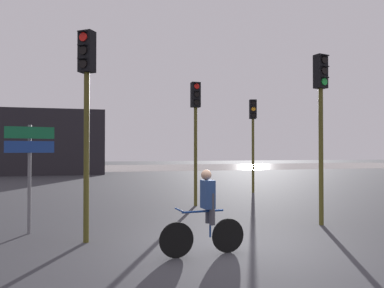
{
  "coord_description": "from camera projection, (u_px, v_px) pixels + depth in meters",
  "views": [
    {
      "loc": [
        -2.56,
        -7.27,
        1.99
      ],
      "look_at": [
        0.5,
        5.0,
        2.2
      ],
      "focal_mm": 35.0,
      "sensor_mm": 36.0,
      "label": 1
    }
  ],
  "objects": [
    {
      "name": "ground_plane",
      "position": [
        227.0,
        248.0,
        7.64
      ],
      "size": [
        120.0,
        120.0,
        0.0
      ],
      "primitive_type": "plane",
      "color": "#333338"
    },
    {
      "name": "traffic_light_far_right",
      "position": [
        253.0,
        128.0,
        17.54
      ],
      "size": [
        0.37,
        0.38,
        4.36
      ],
      "rotation": [
        0.0,
        0.0,
        2.92
      ],
      "color": "#4C4719",
      "rests_on": "ground"
    },
    {
      "name": "cyclist",
      "position": [
        206.0,
        212.0,
        7.11
      ],
      "size": [
        1.7,
        0.46,
        1.62
      ],
      "rotation": [
        0.0,
        0.0,
        1.68
      ],
      "color": "black",
      "rests_on": "ground"
    },
    {
      "name": "traffic_light_center",
      "position": [
        196.0,
        120.0,
        13.4
      ],
      "size": [
        0.34,
        0.36,
        4.43
      ],
      "rotation": [
        0.0,
        0.0,
        3.23
      ],
      "color": "#4C4719",
      "rests_on": "ground"
    },
    {
      "name": "direction_sign_post",
      "position": [
        30.0,
        158.0,
        8.93
      ],
      "size": [
        1.08,
        0.26,
        2.6
      ],
      "rotation": [
        0.0,
        0.0,
        3.35
      ],
      "color": "slate",
      "rests_on": "ground"
    },
    {
      "name": "water_strip",
      "position": [
        122.0,
        168.0,
        42.23
      ],
      "size": [
        80.0,
        16.0,
        0.01
      ],
      "primitive_type": "cube",
      "color": "#9E937F",
      "rests_on": "ground"
    },
    {
      "name": "traffic_light_near_right",
      "position": [
        321.0,
        107.0,
        9.99
      ],
      "size": [
        0.37,
        0.39,
        4.55
      ],
      "rotation": [
        0.0,
        0.0,
        3.38
      ],
      "color": "#4C4719",
      "rests_on": "ground"
    },
    {
      "name": "distant_building",
      "position": [
        40.0,
        142.0,
        30.81
      ],
      "size": [
        10.37,
        4.0,
        5.28
      ],
      "primitive_type": "cube",
      "color": "black",
      "rests_on": "ground"
    },
    {
      "name": "traffic_light_near_left",
      "position": [
        87.0,
        96.0,
        8.12
      ],
      "size": [
        0.4,
        0.42,
        4.58
      ],
      "rotation": [
        0.0,
        0.0,
        2.54
      ],
      "color": "#4C4719",
      "rests_on": "ground"
    }
  ]
}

